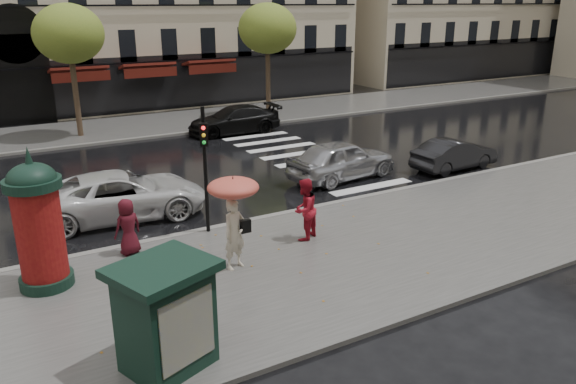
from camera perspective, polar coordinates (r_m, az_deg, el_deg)
ground at (r=15.35m, az=-0.14°, el=-7.08°), size 160.00×160.00×0.00m
near_sidewalk at (r=14.93m, az=0.82°, el=-7.60°), size 90.00×7.00×0.12m
far_sidewalk at (r=32.42m, az=-17.13°, el=6.17°), size 90.00×6.00×0.12m
near_kerb at (r=17.76m, az=-4.95°, el=-3.18°), size 90.00×0.25×0.14m
far_kerb at (r=29.57m, az=-15.77°, el=5.15°), size 90.00×0.25×0.14m
zebra_crossing at (r=26.00m, az=0.86°, el=3.89°), size 3.60×11.75×0.01m
tree_far_left at (r=30.42m, az=-21.40°, el=14.70°), size 3.40×3.40×6.64m
tree_far_right at (r=33.95m, az=-2.10°, el=16.22°), size 3.40×3.40×6.64m
woman_umbrella at (r=14.18m, az=-5.52°, el=-1.62°), size 1.30×1.30×2.51m
woman_red at (r=16.13m, az=1.68°, el=-1.77°), size 1.11×1.03×1.82m
man_burgundy at (r=15.85m, az=-15.96°, el=-3.40°), size 0.88×0.70×1.57m
morris_column at (r=14.46m, az=-24.05°, el=-2.75°), size 1.30×1.30×3.50m
traffic_light at (r=16.35m, az=-8.45°, el=3.40°), size 0.28×0.37×3.78m
newsstand at (r=10.84m, az=-12.33°, el=-12.13°), size 2.16×2.00×2.12m
car_silver at (r=22.25m, az=5.48°, el=3.31°), size 4.80×2.38×1.57m
car_darkgrey at (r=24.47m, az=16.56°, el=3.70°), size 3.99×1.57×1.29m
car_white at (r=18.91m, az=-16.56°, el=-0.31°), size 5.66×3.01×1.51m
car_black at (r=30.21m, az=-5.50°, el=7.31°), size 5.03×2.23×1.43m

